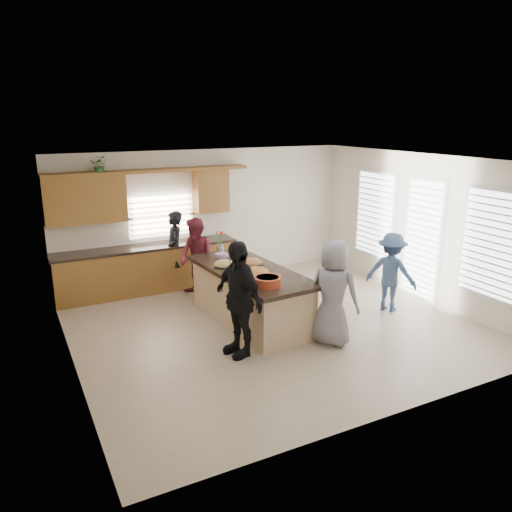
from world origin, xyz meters
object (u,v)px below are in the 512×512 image
salad_bowl (267,281)px  woman_right_back (391,272)px  woman_left_mid (197,258)px  island (250,297)px  woman_right_front (333,293)px  woman_left_back (175,251)px  woman_left_front (238,299)px

salad_bowl → woman_right_back: woman_right_back is taller
woman_left_mid → woman_right_back: woman_left_mid is taller
island → woman_right_back: woman_right_back is taller
salad_bowl → woman_left_mid: woman_left_mid is taller
island → woman_right_front: size_ratio=1.65×
salad_bowl → woman_right_back: 2.69m
woman_left_back → salad_bowl: bearing=18.5°
salad_bowl → woman_left_mid: 2.50m
woman_left_back → woman_left_mid: bearing=28.7°
woman_left_mid → woman_right_front: woman_right_front is taller
woman_left_mid → woman_right_front: size_ratio=0.94×
woman_left_front → woman_right_back: bearing=85.0°
woman_left_front → woman_right_front: woman_left_front is taller
island → salad_bowl: salad_bowl is taller
island → woman_left_back: woman_left_back is taller
woman_left_front → woman_right_front: 1.50m
woman_left_mid → woman_right_front: (1.13, -2.96, 0.05)m
woman_left_back → woman_right_front: size_ratio=0.97×
woman_left_mid → woman_left_front: (-0.33, -2.62, 0.09)m
woman_left_back → island: bearing=25.1°
island → woman_left_back: 2.36m
woman_right_back → woman_right_front: woman_right_front is taller
salad_bowl → woman_right_back: bearing=4.2°
island → woman_right_front: 1.61m
woman_left_back → woman_right_back: (3.13, -2.95, -0.08)m
island → woman_right_front: bearing=-65.4°
salad_bowl → woman_left_front: 0.60m
woman_left_front → woman_left_mid: bearing=161.8°
woman_right_front → woman_right_back: bearing=-102.2°
woman_right_front → island: bearing=-4.4°
island → woman_left_mid: size_ratio=1.76×
woman_right_back → woman_right_front: 1.91m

